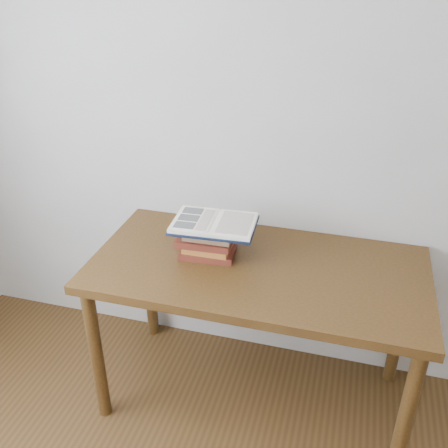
% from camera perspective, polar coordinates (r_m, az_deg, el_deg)
% --- Properties ---
extents(desk, '(1.45, 0.72, 0.78)m').
position_cam_1_polar(desk, '(2.22, 3.78, -6.83)').
color(desk, '#4C3113').
rests_on(desk, ground).
extents(book_stack, '(0.27, 0.18, 0.15)m').
position_cam_1_polar(book_stack, '(2.20, -1.97, -1.85)').
color(book_stack, maroon).
rests_on(book_stack, desk).
extents(open_book, '(0.37, 0.27, 0.03)m').
position_cam_1_polar(open_book, '(2.15, -1.12, 0.06)').
color(open_book, black).
rests_on(open_book, book_stack).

